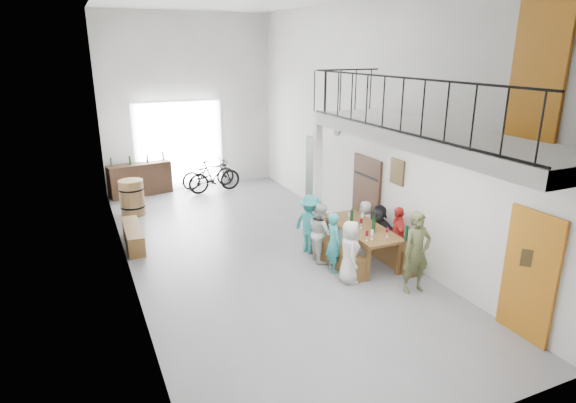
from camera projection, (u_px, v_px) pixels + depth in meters
name	position (u px, v px, depth m)	size (l,w,h in m)	color
floor	(256.00, 251.00, 10.97)	(12.00, 12.00, 0.00)	slate
room_walls	(253.00, 92.00, 9.89)	(12.00, 12.00, 12.00)	white
gateway_portal	(179.00, 146.00, 15.55)	(2.80, 0.08, 2.80)	white
right_wall_decor	(410.00, 185.00, 9.87)	(0.07, 8.28, 5.07)	#985811
balcony	(428.00, 138.00, 8.12)	(1.52, 5.62, 4.00)	silver
tasting_table	(361.00, 230.00, 10.27)	(0.92, 2.11, 0.79)	brown
bench_inner	(334.00, 254.00, 10.26)	(0.32, 1.99, 0.46)	brown
bench_wall	(382.00, 246.00, 10.58)	(0.29, 2.21, 0.51)	brown
tableware	(366.00, 224.00, 10.01)	(0.59, 1.19, 0.35)	black
side_bench	(133.00, 236.00, 11.21)	(0.36, 1.66, 0.47)	brown
oak_barrel	(132.00, 198.00, 13.22)	(0.67, 0.67, 0.99)	brown
serving_counter	(140.00, 179.00, 15.04)	(1.91, 0.53, 1.01)	#361F13
counter_bottles	(138.00, 159.00, 14.84)	(1.65, 0.32, 0.28)	black
guest_left_a	(350.00, 252.00, 9.35)	(0.62, 0.40, 1.27)	beige
guest_left_b	(334.00, 242.00, 9.82)	(0.46, 0.30, 1.26)	teal
guest_left_c	(321.00, 232.00, 10.32)	(0.62, 0.49, 1.29)	beige
guest_left_d	(310.00, 224.00, 10.73)	(0.87, 0.50, 1.34)	teal
guest_right_a	(397.00, 236.00, 10.12)	(0.75, 0.31, 1.29)	red
guest_right_b	(379.00, 230.00, 10.64)	(1.07, 0.34, 1.15)	black
guest_right_c	(365.00, 223.00, 11.17)	(0.52, 0.34, 1.07)	beige
host_standing	(417.00, 253.00, 8.94)	(0.57, 0.38, 1.58)	#4D522E
potted_plant	(339.00, 221.00, 12.30)	(0.33, 0.29, 0.37)	#1B4621
bicycle_near	(208.00, 174.00, 15.83)	(0.63, 1.81, 0.95)	black
bicycle_far	(214.00, 176.00, 15.33)	(0.49, 1.74, 1.04)	black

